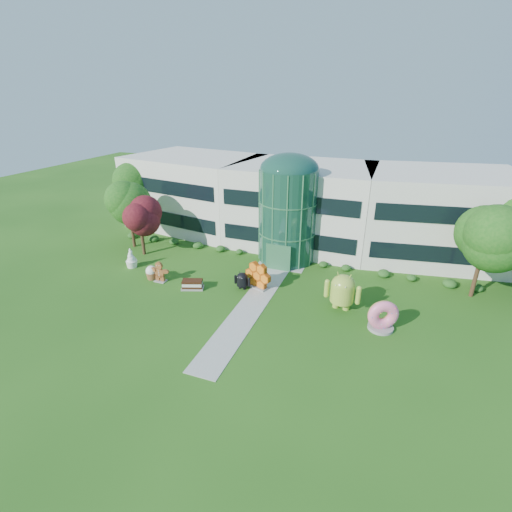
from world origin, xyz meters
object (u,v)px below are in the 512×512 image
at_px(android_black, 242,280).
at_px(donut, 382,315).
at_px(android_green, 343,289).
at_px(gingerbread, 160,272).

height_order(android_black, donut, donut).
xyz_separation_m(android_green, gingerbread, (-17.24, -1.26, -0.79)).
height_order(android_green, gingerbread, android_green).
distance_m(android_green, gingerbread, 17.31).
relative_size(donut, gingerbread, 1.12).
xyz_separation_m(android_green, android_black, (-9.19, 0.18, -0.87)).
relative_size(android_black, gingerbread, 0.85).
height_order(donut, gingerbread, donut).
xyz_separation_m(android_black, gingerbread, (-8.05, -1.44, 0.08)).
bearing_deg(android_black, android_green, 3.09).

